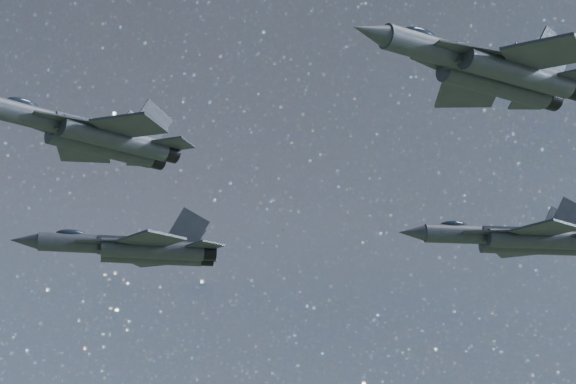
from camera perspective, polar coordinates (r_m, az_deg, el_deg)
jet_lead at (r=68.04m, az=-11.58°, el=3.35°), size 16.93×11.74×4.25m
jet_left at (r=90.50m, az=-9.03°, el=-3.32°), size 19.55×13.04×4.96m
jet_right at (r=55.19m, az=11.85°, el=7.12°), size 15.74×11.24×4.02m
jet_slot at (r=87.33m, az=13.42°, el=-2.70°), size 18.24×11.99×4.68m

